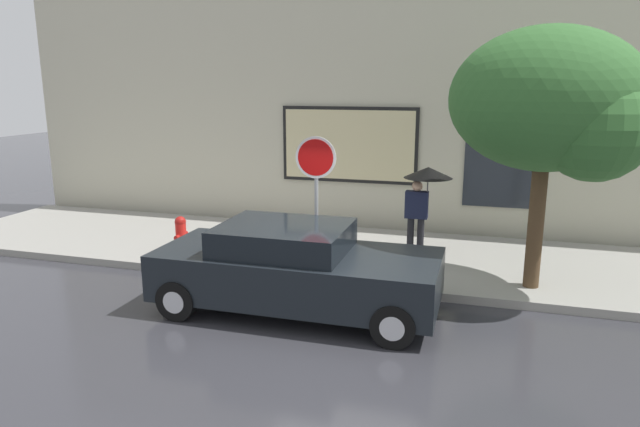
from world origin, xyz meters
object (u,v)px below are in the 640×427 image
at_px(street_tree, 556,105).
at_px(fire_hydrant, 181,235).
at_px(parked_car, 295,269).
at_px(pedestrian_with_umbrella, 424,186).
at_px(stop_sign, 316,177).

bearing_deg(street_tree, fire_hydrant, 178.42).
height_order(fire_hydrant, street_tree, street_tree).
bearing_deg(street_tree, parked_car, -155.42).
height_order(fire_hydrant, pedestrian_with_umbrella, pedestrian_with_umbrella).
bearing_deg(stop_sign, parked_car, -85.51).
xyz_separation_m(fire_hydrant, street_tree, (7.02, -0.19, 2.73)).
xyz_separation_m(pedestrian_with_umbrella, stop_sign, (-1.79, -1.59, 0.33)).
relative_size(fire_hydrant, stop_sign, 0.30).
height_order(pedestrian_with_umbrella, street_tree, street_tree).
distance_m(parked_car, street_tree, 4.93).
bearing_deg(street_tree, stop_sign, -177.09).
bearing_deg(stop_sign, pedestrian_with_umbrella, 41.58).
relative_size(pedestrian_with_umbrella, stop_sign, 0.72).
distance_m(fire_hydrant, street_tree, 7.54).
bearing_deg(fire_hydrant, stop_sign, -7.36).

